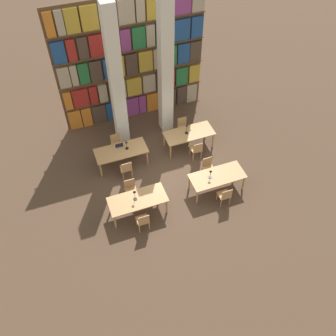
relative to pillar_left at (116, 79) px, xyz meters
The scene contains 21 objects.
ground_plane 4.25m from the pillar_left, 70.56° to the right, with size 40.00×40.00×0.00m, color #4C3828.
bookshelf_bank 1.70m from the pillar_left, 52.17° to the left, with size 6.28×0.35×5.50m.
pillar_left is the anchor object (origin of this frame).
pillar_center 2.01m from the pillar_left, ahead, with size 0.51×0.51×6.00m.
reading_table_0 4.69m from the pillar_left, 97.66° to the right, with size 2.07×0.91×0.76m.
chair_0 5.44m from the pillar_left, 97.05° to the right, with size 0.42×0.40×0.88m.
chair_1 4.20m from the pillar_left, 100.16° to the right, with size 0.42×0.40×0.88m.
desk_lamp_0 4.49m from the pillar_left, 98.76° to the right, with size 0.14×0.14×0.47m.
reading_table_1 5.32m from the pillar_left, 57.52° to the right, with size 2.07×0.91×0.76m.
chair_2 5.97m from the pillar_left, 61.91° to the right, with size 0.42×0.40×0.88m.
chair_3 4.87m from the pillar_left, 52.26° to the right, with size 0.42×0.40×0.88m.
desk_lamp_1 5.02m from the pillar_left, 60.46° to the right, with size 0.14×0.14×0.39m.
reading_table_2 2.80m from the pillar_left, 106.27° to the right, with size 2.07×0.91×0.76m.
chair_4 3.41m from the pillar_left, 101.49° to the right, with size 0.42×0.40×0.88m.
chair_5 2.68m from the pillar_left, 120.82° to the right, with size 0.42×0.40×0.88m.
desk_lamp_2 2.48m from the pillar_left, 97.15° to the right, with size 0.14×0.14×0.40m.
laptop 2.57m from the pillar_left, 109.79° to the right, with size 0.32×0.22×0.21m.
reading_table_3 3.71m from the pillar_left, 31.33° to the right, with size 2.07×0.91×0.76m.
chair_6 4.21m from the pillar_left, 41.81° to the right, with size 0.42×0.40×0.88m.
chair_7 3.64m from the pillar_left, 16.93° to the right, with size 0.42×0.40×0.88m.
desk_lamp_3 3.40m from the pillar_left, 32.04° to the right, with size 0.14×0.14×0.47m.
Camera 1 is at (-3.31, -9.03, 11.30)m, focal length 40.00 mm.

